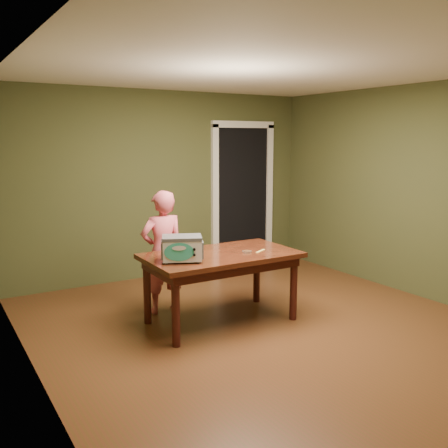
# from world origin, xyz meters

# --- Properties ---
(floor) EXTENTS (5.00, 5.00, 0.00)m
(floor) POSITION_xyz_m (0.00, 0.00, 0.00)
(floor) COLOR #582B19
(floor) RESTS_ON ground
(room_shell) EXTENTS (4.52, 5.02, 2.61)m
(room_shell) POSITION_xyz_m (0.00, 0.00, 1.71)
(room_shell) COLOR #3D4323
(room_shell) RESTS_ON ground
(doorway) EXTENTS (1.10, 0.66, 2.25)m
(doorway) POSITION_xyz_m (1.30, 2.78, 1.06)
(doorway) COLOR black
(doorway) RESTS_ON ground
(dining_table) EXTENTS (1.61, 0.91, 0.75)m
(dining_table) POSITION_xyz_m (-0.31, 0.46, 0.65)
(dining_table) COLOR #33140B
(dining_table) RESTS_ON floor
(toy_oven) EXTENTS (0.47, 0.41, 0.25)m
(toy_oven) POSITION_xyz_m (-0.81, 0.37, 0.89)
(toy_oven) COLOR #4C4F54
(toy_oven) RESTS_ON dining_table
(baking_pan) EXTENTS (0.10, 0.10, 0.02)m
(baking_pan) POSITION_xyz_m (-0.06, 0.33, 0.76)
(baking_pan) COLOR silver
(baking_pan) RESTS_ON dining_table
(spatula) EXTENTS (0.17, 0.11, 0.01)m
(spatula) POSITION_xyz_m (0.10, 0.31, 0.75)
(spatula) COLOR #FAE36C
(spatula) RESTS_ON dining_table
(child) EXTENTS (0.51, 0.34, 1.38)m
(child) POSITION_xyz_m (-0.70, 1.06, 0.69)
(child) COLOR #DE5B6B
(child) RESTS_ON floor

